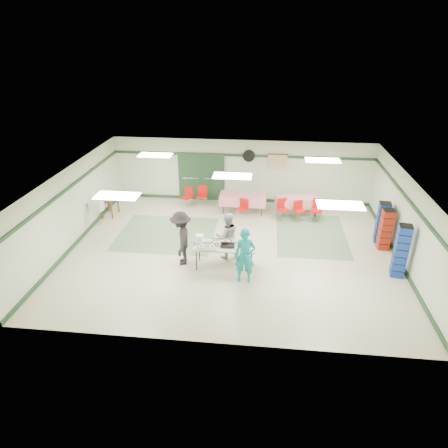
# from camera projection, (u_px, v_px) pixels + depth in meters

# --- Properties ---
(floor) EXTENTS (11.00, 11.00, 0.00)m
(floor) POSITION_uv_depth(u_px,v_px,m) (232.00, 251.00, 13.62)
(floor) COLOR #C0BA9A
(floor) RESTS_ON ground
(ceiling) EXTENTS (11.00, 11.00, 0.00)m
(ceiling) POSITION_uv_depth(u_px,v_px,m) (232.00, 175.00, 12.44)
(ceiling) COLOR silver
(ceiling) RESTS_ON wall_back
(wall_back) EXTENTS (11.00, 0.00, 11.00)m
(wall_back) POSITION_uv_depth(u_px,v_px,m) (241.00, 171.00, 17.05)
(wall_back) COLOR beige
(wall_back) RESTS_ON floor
(wall_front) EXTENTS (11.00, 0.00, 11.00)m
(wall_front) POSITION_uv_depth(u_px,v_px,m) (214.00, 297.00, 9.00)
(wall_front) COLOR beige
(wall_front) RESTS_ON floor
(wall_left) EXTENTS (0.00, 9.00, 9.00)m
(wall_left) POSITION_uv_depth(u_px,v_px,m) (71.00, 207.00, 13.56)
(wall_left) COLOR beige
(wall_left) RESTS_ON floor
(wall_right) EXTENTS (0.00, 9.00, 9.00)m
(wall_right) POSITION_uv_depth(u_px,v_px,m) (407.00, 223.00, 12.49)
(wall_right) COLOR beige
(wall_right) RESTS_ON floor
(trim_back) EXTENTS (11.00, 0.06, 0.10)m
(trim_back) POSITION_uv_depth(u_px,v_px,m) (242.00, 156.00, 16.72)
(trim_back) COLOR #213D25
(trim_back) RESTS_ON wall_back
(baseboard_back) EXTENTS (11.00, 0.06, 0.12)m
(baseboard_back) POSITION_uv_depth(u_px,v_px,m) (241.00, 199.00, 17.59)
(baseboard_back) COLOR #213D25
(baseboard_back) RESTS_ON floor
(trim_left) EXTENTS (0.06, 9.00, 0.10)m
(trim_left) POSITION_uv_depth(u_px,v_px,m) (68.00, 188.00, 13.25)
(trim_left) COLOR #213D25
(trim_left) RESTS_ON wall_back
(baseboard_left) EXTENTS (0.06, 9.00, 0.12)m
(baseboard_left) POSITION_uv_depth(u_px,v_px,m) (78.00, 241.00, 14.12)
(baseboard_left) COLOR #213D25
(baseboard_left) RESTS_ON floor
(trim_right) EXTENTS (0.06, 9.00, 0.10)m
(trim_right) POSITION_uv_depth(u_px,v_px,m) (410.00, 202.00, 12.19)
(trim_right) COLOR #213D25
(trim_right) RESTS_ON wall_back
(baseboard_right) EXTENTS (0.06, 9.00, 0.12)m
(baseboard_right) POSITION_uv_depth(u_px,v_px,m) (398.00, 258.00, 13.06)
(baseboard_right) COLOR #213D25
(baseboard_right) RESTS_ON floor
(green_patch_a) EXTENTS (3.50, 3.00, 0.01)m
(green_patch_a) POSITION_uv_depth(u_px,v_px,m) (167.00, 234.00, 14.75)
(green_patch_a) COLOR gray
(green_patch_a) RESTS_ON floor
(green_patch_b) EXTENTS (2.50, 3.50, 0.01)m
(green_patch_b) POSITION_uv_depth(u_px,v_px,m) (311.00, 235.00, 14.68)
(green_patch_b) COLOR gray
(green_patch_b) RESTS_ON floor
(double_door_left) EXTENTS (0.90, 0.06, 2.10)m
(double_door_left) POSITION_uv_depth(u_px,v_px,m) (191.00, 177.00, 17.34)
(double_door_left) COLOR gray
(double_door_left) RESTS_ON floor
(double_door_right) EXTENTS (0.90, 0.06, 2.10)m
(double_door_right) POSITION_uv_depth(u_px,v_px,m) (212.00, 177.00, 17.25)
(double_door_right) COLOR gray
(double_door_right) RESTS_ON floor
(door_frame) EXTENTS (2.00, 0.03, 2.15)m
(door_frame) POSITION_uv_depth(u_px,v_px,m) (201.00, 177.00, 17.28)
(door_frame) COLOR #213D25
(door_frame) RESTS_ON floor
(wall_fan) EXTENTS (0.50, 0.10, 0.50)m
(wall_fan) POSITION_uv_depth(u_px,v_px,m) (249.00, 156.00, 16.66)
(wall_fan) COLOR black
(wall_fan) RESTS_ON wall_back
(scroll_banner) EXTENTS (0.80, 0.02, 0.60)m
(scroll_banner) POSITION_uv_depth(u_px,v_px,m) (277.00, 161.00, 16.63)
(scroll_banner) COLOR #DAB688
(scroll_banner) RESTS_ON wall_back
(serving_table) EXTENTS (1.97, 0.84, 0.76)m
(serving_table) POSITION_uv_depth(u_px,v_px,m) (224.00, 247.00, 12.39)
(serving_table) COLOR #B2B2AD
(serving_table) RESTS_ON floor
(sheet_tray_right) EXTENTS (0.59, 0.45, 0.02)m
(sheet_tray_right) POSITION_uv_depth(u_px,v_px,m) (243.00, 247.00, 12.28)
(sheet_tray_right) COLOR silver
(sheet_tray_right) RESTS_ON serving_table
(sheet_tray_mid) EXTENTS (0.65, 0.50, 0.02)m
(sheet_tray_mid) POSITION_uv_depth(u_px,v_px,m) (222.00, 242.00, 12.53)
(sheet_tray_mid) COLOR silver
(sheet_tray_mid) RESTS_ON serving_table
(sheet_tray_left) EXTENTS (0.65, 0.50, 0.02)m
(sheet_tray_left) POSITION_uv_depth(u_px,v_px,m) (207.00, 247.00, 12.29)
(sheet_tray_left) COLOR silver
(sheet_tray_left) RESTS_ON serving_table
(baking_pan) EXTENTS (0.44, 0.28, 0.08)m
(baking_pan) POSITION_uv_depth(u_px,v_px,m) (228.00, 245.00, 12.31)
(baking_pan) COLOR black
(baking_pan) RESTS_ON serving_table
(foam_box_stack) EXTENTS (0.24, 0.22, 0.27)m
(foam_box_stack) POSITION_uv_depth(u_px,v_px,m) (199.00, 239.00, 12.48)
(foam_box_stack) COLOR white
(foam_box_stack) RESTS_ON serving_table
(volunteer_teal) EXTENTS (0.63, 0.42, 1.70)m
(volunteer_teal) POSITION_uv_depth(u_px,v_px,m) (245.00, 256.00, 11.62)
(volunteer_teal) COLOR teal
(volunteer_teal) RESTS_ON floor
(volunteer_grey) EXTENTS (0.92, 0.81, 1.59)m
(volunteer_grey) POSITION_uv_depth(u_px,v_px,m) (227.00, 236.00, 12.89)
(volunteer_grey) COLOR #98999E
(volunteer_grey) RESTS_ON floor
(volunteer_dark) EXTENTS (0.83, 1.24, 1.78)m
(volunteer_dark) POSITION_uv_depth(u_px,v_px,m) (181.00, 238.00, 12.53)
(volunteer_dark) COLOR black
(volunteer_dark) RESTS_ON floor
(dining_table_a) EXTENTS (1.79, 1.02, 0.77)m
(dining_table_a) POSITION_uv_depth(u_px,v_px,m) (297.00, 201.00, 16.09)
(dining_table_a) COLOR red
(dining_table_a) RESTS_ON floor
(dining_table_b) EXTENTS (1.87, 0.85, 0.77)m
(dining_table_b) POSITION_uv_depth(u_px,v_px,m) (243.00, 199.00, 16.31)
(dining_table_b) COLOR red
(dining_table_b) RESTS_ON floor
(chair_a) EXTENTS (0.49, 0.49, 0.81)m
(chair_a) POSITION_uv_depth(u_px,v_px,m) (299.00, 209.00, 15.60)
(chair_a) COLOR red
(chair_a) RESTS_ON floor
(chair_b) EXTENTS (0.50, 0.50, 0.86)m
(chair_b) POSITION_uv_depth(u_px,v_px,m) (283.00, 207.00, 15.66)
(chair_b) COLOR red
(chair_b) RESTS_ON floor
(chair_c) EXTENTS (0.52, 0.52, 0.91)m
(chair_c) POSITION_uv_depth(u_px,v_px,m) (317.00, 208.00, 15.52)
(chair_c) COLOR red
(chair_c) RESTS_ON floor
(chair_d) EXTENTS (0.48, 0.48, 0.79)m
(chair_d) POSITION_uv_depth(u_px,v_px,m) (243.00, 206.00, 15.82)
(chair_d) COLOR red
(chair_d) RESTS_ON floor
(chair_loose_a) EXTENTS (0.42, 0.42, 0.89)m
(chair_loose_a) POSITION_uv_depth(u_px,v_px,m) (202.00, 193.00, 16.92)
(chair_loose_a) COLOR red
(chair_loose_a) RESTS_ON floor
(chair_loose_b) EXTENTS (0.55, 0.55, 0.87)m
(chair_loose_b) POSITION_uv_depth(u_px,v_px,m) (187.00, 195.00, 16.80)
(chair_loose_b) COLOR red
(chair_loose_b) RESTS_ON floor
(crate_stack_blue_a) EXTENTS (0.42, 0.42, 1.49)m
(crate_stack_blue_a) POSITION_uv_depth(u_px,v_px,m) (382.00, 223.00, 13.89)
(crate_stack_blue_a) COLOR navy
(crate_stack_blue_a) RESTS_ON floor
(crate_stack_red) EXTENTS (0.38, 0.38, 1.45)m
(crate_stack_red) POSITION_uv_depth(u_px,v_px,m) (386.00, 229.00, 13.46)
(crate_stack_red) COLOR #9B1B0F
(crate_stack_red) RESTS_ON floor
(crate_stack_blue_b) EXTENTS (0.43, 0.43, 1.70)m
(crate_stack_blue_b) POSITION_uv_depth(u_px,v_px,m) (401.00, 251.00, 11.88)
(crate_stack_blue_b) COLOR navy
(crate_stack_blue_b) RESTS_ON floor
(printer_table) EXTENTS (0.55, 0.81, 0.74)m
(printer_table) POSITION_uv_depth(u_px,v_px,m) (109.00, 201.00, 15.97)
(printer_table) COLOR brown
(printer_table) RESTS_ON floor
(office_printer) EXTENTS (0.46, 0.41, 0.34)m
(office_printer) POSITION_uv_depth(u_px,v_px,m) (96.00, 206.00, 14.77)
(office_printer) COLOR beige
(office_printer) RESTS_ON printer_table
(broom) EXTENTS (0.05, 0.20, 1.22)m
(broom) POSITION_uv_depth(u_px,v_px,m) (100.00, 208.00, 15.27)
(broom) COLOR brown
(broom) RESTS_ON floor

